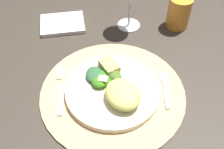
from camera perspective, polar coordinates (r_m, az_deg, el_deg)
The scene contains 10 objects.
dining_table at distance 0.92m, azimuth 3.84°, elevation -4.05°, with size 1.23×0.94×0.71m.
placemat at distance 0.73m, azimuth 0.14°, elevation -3.84°, with size 0.38×0.38×0.01m, color tan.
dinner_plate at distance 0.72m, azimuth 0.14°, elevation -3.28°, with size 0.25×0.25×0.02m, color #E8E7C7.
pasta_serving at distance 0.67m, azimuth 2.28°, elevation -4.14°, with size 0.10×0.08×0.04m, color #D6D267.
salad_greens at distance 0.72m, azimuth -1.75°, elevation -0.53°, with size 0.11×0.08×0.03m.
bread_piece at distance 0.75m, azimuth -0.62°, elevation 1.73°, with size 0.06×0.04×0.02m, color tan.
fork at distance 0.73m, azimuth -10.86°, elevation -3.63°, with size 0.03×0.16×0.00m.
spoon at distance 0.75m, azimuth 10.84°, elevation -1.85°, with size 0.02×0.12×0.01m.
napkin at distance 0.94m, azimuth -10.24°, elevation 10.31°, with size 0.14×0.11×0.01m, color white.
amber_tumbler at distance 0.93m, azimuth 13.71°, elevation 12.44°, with size 0.07×0.07×0.10m, color orange.
Camera 1 is at (-0.08, -0.56, 1.28)m, focal length 44.07 mm.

